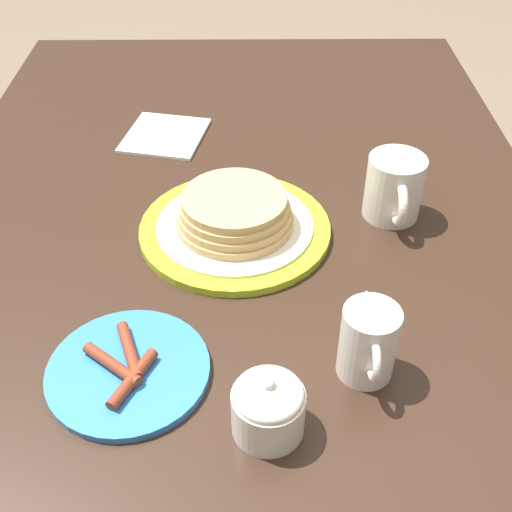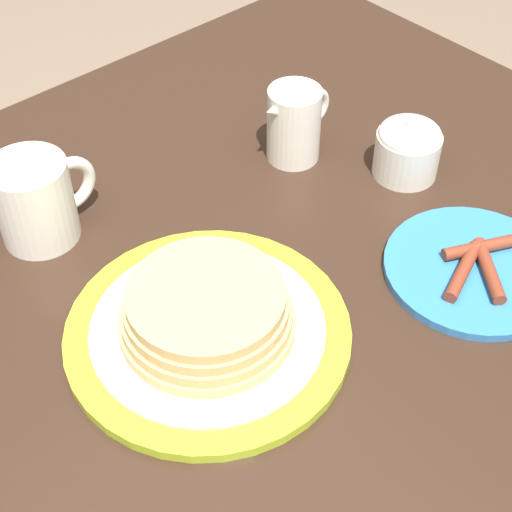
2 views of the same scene
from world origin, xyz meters
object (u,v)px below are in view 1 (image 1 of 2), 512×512
coffee_mug (394,188)px  side_plate_bacon (128,370)px  pancake_plate (235,219)px  creamer_pitcher (368,341)px  sugar_bowl (268,406)px  napkin (165,135)px

coffee_mug → side_plate_bacon: bearing=-49.3°
pancake_plate → coffee_mug: bearing=100.0°
coffee_mug → creamer_pitcher: 0.31m
coffee_mug → sugar_bowl: 0.43m
sugar_bowl → napkin: sugar_bowl is taller
sugar_bowl → pancake_plate: bearing=-173.2°
sugar_bowl → creamer_pitcher: bearing=124.6°
side_plate_bacon → coffee_mug: (-0.31, 0.36, 0.04)m
coffee_mug → napkin: coffee_mug is taller
coffee_mug → sugar_bowl: bearing=-27.2°
side_plate_bacon → napkin: bearing=-178.8°
pancake_plate → creamer_pitcher: creamer_pitcher is taller
pancake_plate → sugar_bowl: bearing=6.8°
pancake_plate → sugar_bowl: size_ratio=3.51×
pancake_plate → sugar_bowl: 0.34m
pancake_plate → napkin: bearing=-155.0°
pancake_plate → napkin: size_ratio=1.66×
coffee_mug → sugar_bowl: (0.38, -0.20, -0.01)m
creamer_pitcher → napkin: creamer_pitcher is taller
pancake_plate → side_plate_bacon: pancake_plate is taller
pancake_plate → side_plate_bacon: (0.26, -0.12, -0.02)m
napkin → creamer_pitcher: bearing=27.7°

